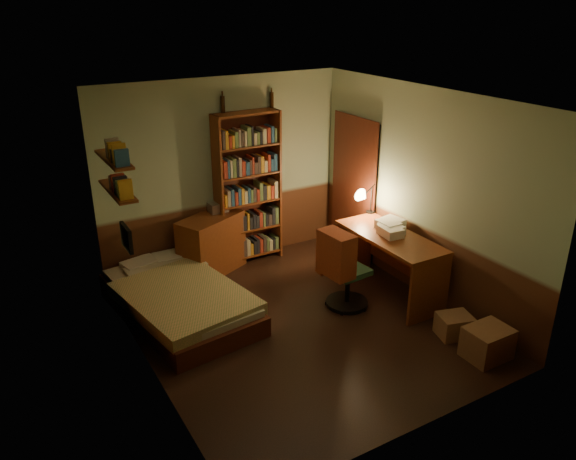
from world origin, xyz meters
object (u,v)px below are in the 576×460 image
mini_stereo (218,207)px  cardboard_box_a (487,343)px  bookshelf (248,189)px  office_chair (348,270)px  bed (178,289)px  desk (388,265)px  dresser (212,244)px  desk_lamp (371,194)px  cardboard_box_b (454,325)px

mini_stereo → cardboard_box_a: bearing=-66.3°
bookshelf → office_chair: (0.45, -1.78, -0.59)m
bed → desk: (2.47, -0.89, 0.09)m
dresser → bookshelf: bearing=-17.1°
dresser → desk_lamp: bearing=-50.7°
desk_lamp → office_chair: bearing=-118.4°
bed → mini_stereo: 1.46m
dresser → office_chair: 2.00m
bed → desk_lamp: size_ratio=3.96×
mini_stereo → dresser: bearing=-144.8°
cardboard_box_a → office_chair: bearing=111.4°
desk_lamp → cardboard_box_a: desk_lamp is taller
bed → dresser: 1.13m
bed → desk: size_ratio=1.41×
desk_lamp → office_chair: desk_lamp is taller
bed → office_chair: office_chair is taller
desk_lamp → cardboard_box_a: (-0.26, -2.37, -0.91)m
mini_stereo → cardboard_box_b: mini_stereo is taller
desk → cardboard_box_a: desk is taller
dresser → cardboard_box_b: 3.34m
mini_stereo → cardboard_box_b: 3.43m
desk_lamp → dresser: bearing=176.0°
bookshelf → cardboard_box_b: bookshelf is taller
cardboard_box_a → cardboard_box_b: bearing=89.3°
dresser → cardboard_box_b: bearing=-83.9°
bookshelf → desk: bookshelf is taller
cardboard_box_a → bookshelf: bearing=107.7°
cardboard_box_b → bed: bearing=140.8°
desk_lamp → cardboard_box_a: size_ratio=1.17×
bed → office_chair: 2.05m
office_chair → cardboard_box_a: office_chair is taller
cardboard_box_b → dresser: bearing=121.0°
bed → office_chair: (1.85, -0.87, 0.17)m
dresser → cardboard_box_b: (1.71, -2.85, -0.28)m
desk → cardboard_box_b: desk is taller
bookshelf → cardboard_box_b: bearing=-71.4°
bed → cardboard_box_a: bed is taller
bed → cardboard_box_b: 3.22m
bed → bookshelf: bookshelf is taller
dresser → desk: size_ratio=0.61×
desk_lamp → office_chair: (-0.89, -0.74, -0.60)m
bed → mini_stereo: bearing=37.8°
bookshelf → cardboard_box_a: bearing=-74.1°
desk → office_chair: office_chair is taller
desk → office_chair: 0.63m
dresser → cardboard_box_a: 3.74m
bookshelf → cardboard_box_b: (1.09, -2.94, -0.94)m
dresser → desk_lamp: (1.96, -0.95, 0.67)m
mini_stereo → desk_lamp: size_ratio=0.46×
desk_lamp → office_chair: 1.31m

